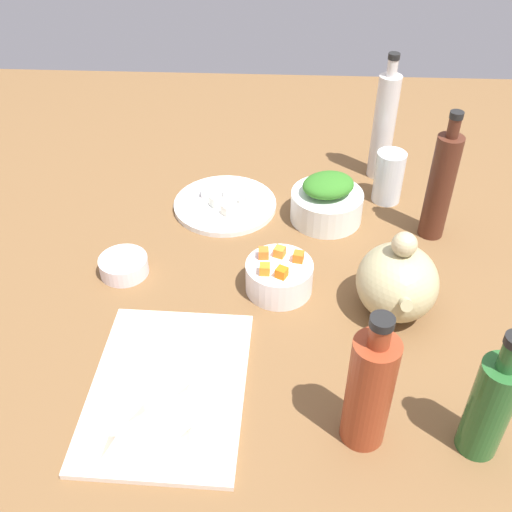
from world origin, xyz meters
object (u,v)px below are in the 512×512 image
object	(u,v)px
plate_tofu	(225,205)
bottle_1	(491,405)
bowl_small_side	(124,265)
bottle_3	(384,125)
cutting_board	(168,388)
drinking_glass_0	(389,177)
bowl_greens	(326,206)
bottle_0	(369,390)
bottle_2	(441,185)
teapot	(397,281)
bowl_carrots	(279,277)

from	to	relation	value
plate_tofu	bottle_1	bearing A→B (deg)	35.45
plate_tofu	bowl_small_side	size ratio (longest dim) A/B	2.43
bottle_3	cutting_board	bearing A→B (deg)	-30.65
cutting_board	drinking_glass_0	bearing A→B (deg)	144.21
bowl_greens	bottle_0	xyz separation A→B (cm)	(52.45, 3.09, 6.77)
bowl_small_side	bottle_0	bearing A→B (deg)	51.20
bottle_3	bottle_2	bearing A→B (deg)	20.50
teapot	bottle_2	bearing A→B (deg)	155.21
cutting_board	bottle_3	world-z (taller)	bottle_3
bottle_0	bottle_3	xyz separation A→B (cm)	(-70.79, 9.55, 2.57)
bowl_greens	drinking_glass_0	size ratio (longest dim) A/B	1.29
bowl_carrots	bottle_1	bearing A→B (deg)	42.24
bottle_1	bowl_carrots	bearing A→B (deg)	-137.76
bowl_small_side	bottle_3	xyz separation A→B (cm)	(-37.56, 50.87, 10.81)
bowl_small_side	bowl_carrots	bearing A→B (deg)	83.75
plate_tofu	bowl_small_side	bearing A→B (deg)	-36.98
plate_tofu	teapot	xyz separation A→B (cm)	(29.85, 31.98, 5.98)
cutting_board	bowl_small_side	distance (cm)	29.77
bottle_1	bottle_3	size ratio (longest dim) A/B	0.76
bowl_small_side	drinking_glass_0	bearing A→B (deg)	117.70
bowl_carrots	plate_tofu	bearing A→B (deg)	-154.63
bottle_3	bottle_1	bearing A→B (deg)	4.95
cutting_board	bottle_3	xyz separation A→B (cm)	(-64.48, 38.20, 11.97)
bowl_carrots	bottle_1	xyz separation A→B (cm)	(31.01, 28.15, 6.09)
bowl_greens	bowl_small_side	bearing A→B (deg)	-63.31
plate_tofu	bottle_2	world-z (taller)	bottle_2
bottle_3	drinking_glass_0	xyz separation A→B (cm)	(10.46, 0.74, -6.75)
bottle_2	bottle_3	xyz separation A→B (cm)	(-22.44, -8.39, 0.97)
bottle_0	bottle_3	size ratio (longest dim) A/B	0.81
bowl_greens	bottle_0	size ratio (longest dim) A/B	0.64
bowl_carrots	bottle_3	bearing A→B (deg)	151.69
bowl_small_side	bottle_1	world-z (taller)	bottle_1
cutting_board	bottle_2	size ratio (longest dim) A/B	1.18
bowl_greens	teapot	bearing A→B (deg)	21.59
bottle_1	bottle_2	bearing A→B (deg)	177.47
bottle_2	drinking_glass_0	size ratio (longest dim) A/B	2.33
bowl_carrots	bottle_2	distance (cm)	36.46
bottle_0	drinking_glass_0	world-z (taller)	bottle_0
bowl_carrots	bottle_2	size ratio (longest dim) A/B	0.45
bowl_carrots	bottle_0	world-z (taller)	bottle_0
bottle_2	bowl_small_side	bearing A→B (deg)	-75.68
bowl_greens	bowl_carrots	world-z (taller)	bowl_greens
cutting_board	bowl_small_side	world-z (taller)	bowl_small_side
teapot	bottle_1	bearing A→B (deg)	17.23
bowl_carrots	teapot	size ratio (longest dim) A/B	0.73
bowl_greens	bottle_3	distance (cm)	24.15
teapot	bottle_3	distance (cm)	45.50
plate_tofu	teapot	distance (cm)	44.15
teapot	bottle_3	size ratio (longest dim) A/B	0.58
drinking_glass_0	bottle_1	bearing A→B (deg)	5.10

